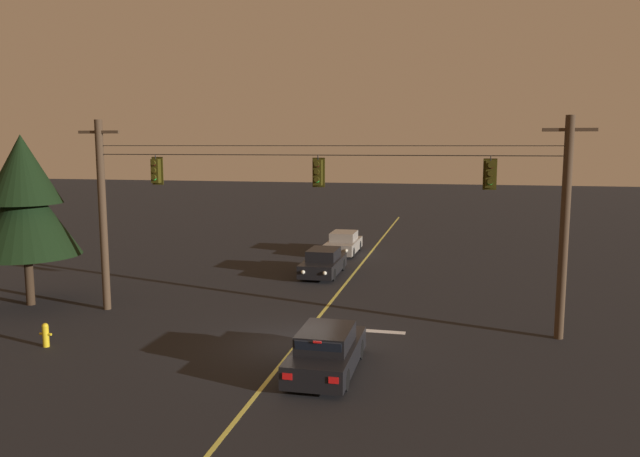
% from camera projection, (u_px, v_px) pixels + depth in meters
% --- Properties ---
extents(ground_plane, '(180.00, 180.00, 0.00)m').
position_uv_depth(ground_plane, '(297.00, 344.00, 21.28)').
color(ground_plane, black).
extents(lane_centre_stripe, '(0.14, 60.00, 0.01)m').
position_uv_depth(lane_centre_stripe, '(342.00, 288.00, 29.68)').
color(lane_centre_stripe, '#D1C64C').
rests_on(lane_centre_stripe, ground).
extents(stop_bar_paint, '(3.40, 0.36, 0.01)m').
position_uv_depth(stop_bar_paint, '(360.00, 330.00, 22.89)').
color(stop_bar_paint, silver).
rests_on(stop_bar_paint, ground).
extents(signal_span_assembly, '(19.85, 0.32, 7.92)m').
position_uv_depth(signal_span_assembly, '(314.00, 218.00, 23.32)').
color(signal_span_assembly, '#423021').
rests_on(signal_span_assembly, ground).
extents(traffic_light_leftmost, '(0.48, 0.41, 1.22)m').
position_uv_depth(traffic_light_leftmost, '(156.00, 171.00, 24.47)').
color(traffic_light_leftmost, black).
extents(traffic_light_left_inner, '(0.48, 0.41, 1.22)m').
position_uv_depth(traffic_light_left_inner, '(318.00, 173.00, 23.03)').
color(traffic_light_left_inner, black).
extents(traffic_light_centre, '(0.48, 0.41, 1.22)m').
position_uv_depth(traffic_light_centre, '(490.00, 174.00, 21.67)').
color(traffic_light_centre, black).
extents(car_waiting_near_lane, '(1.80, 4.33, 1.39)m').
position_uv_depth(car_waiting_near_lane, '(326.00, 351.00, 18.62)').
color(car_waiting_near_lane, black).
rests_on(car_waiting_near_lane, ground).
extents(car_oncoming_lead, '(1.80, 4.42, 1.39)m').
position_uv_depth(car_oncoming_lead, '(323.00, 263.00, 32.57)').
color(car_oncoming_lead, black).
rests_on(car_oncoming_lead, ground).
extents(car_oncoming_trailing, '(1.80, 4.42, 1.39)m').
position_uv_depth(car_oncoming_trailing, '(344.00, 243.00, 38.98)').
color(car_oncoming_trailing, gray).
rests_on(car_oncoming_trailing, ground).
extents(tree_verge_far, '(4.49, 4.49, 7.35)m').
position_uv_depth(tree_verge_far, '(24.00, 202.00, 25.93)').
color(tree_verge_far, '#332316').
rests_on(tree_verge_far, ground).
extents(fire_hydrant, '(0.44, 0.22, 0.84)m').
position_uv_depth(fire_hydrant, '(46.00, 334.00, 20.96)').
color(fire_hydrant, gold).
rests_on(fire_hydrant, ground).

